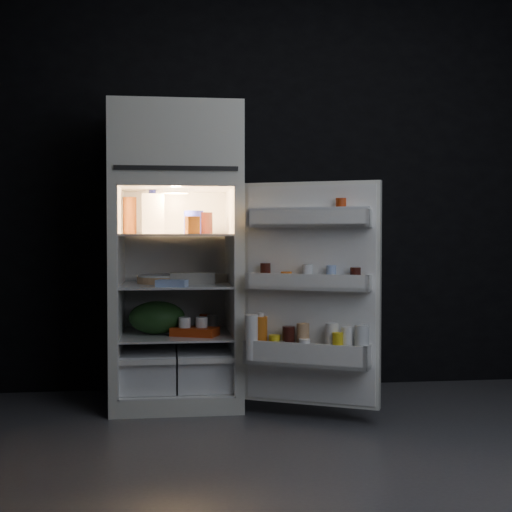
{
  "coord_description": "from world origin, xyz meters",
  "views": [
    {
      "loc": [
        -0.9,
        -3.02,
        1.03
      ],
      "look_at": [
        -0.39,
        1.0,
        0.9
      ],
      "focal_mm": 50.0,
      "sensor_mm": 36.0,
      "label": 1
    }
  ],
  "objects": [
    {
      "name": "produce_bag",
      "position": [
        -0.96,
        1.27,
        0.52
      ],
      "size": [
        0.38,
        0.33,
        0.2
      ],
      "primitive_type": "ellipsoid",
      "rotation": [
        0.0,
        0.0,
        -0.16
      ],
      "color": "#193815",
      "rests_on": "refrigerator"
    },
    {
      "name": "flat_package",
      "position": [
        -0.87,
        1.03,
        0.75
      ],
      "size": [
        0.19,
        0.13,
        0.04
      ],
      "primitive_type": "cube",
      "rotation": [
        0.0,
        0.0,
        -0.3
      ],
      "color": "#94B0E5",
      "rests_on": "refrigerator"
    },
    {
      "name": "small_can_red",
      "position": [
        -0.66,
        1.48,
        0.47
      ],
      "size": [
        0.09,
        0.09,
        0.09
      ],
      "primitive_type": "cylinder",
      "rotation": [
        0.0,
        0.0,
        -0.32
      ],
      "color": "#AC330E",
      "rests_on": "refrigerator"
    },
    {
      "name": "jam_jar",
      "position": [
        -0.67,
        1.33,
        1.09
      ],
      "size": [
        0.13,
        0.13,
        0.13
      ],
      "primitive_type": "cylinder",
      "rotation": [
        0.0,
        0.0,
        0.34
      ],
      "color": "black",
      "rests_on": "refrigerator"
    },
    {
      "name": "amber_bottle",
      "position": [
        -1.12,
        1.33,
        1.14
      ],
      "size": [
        0.09,
        0.09,
        0.22
      ],
      "primitive_type": "cylinder",
      "rotation": [
        0.0,
        0.0,
        -0.07
      ],
      "color": "#AE541B",
      "rests_on": "refrigerator"
    },
    {
      "name": "yogurt_tray",
      "position": [
        -0.74,
        1.16,
        0.45
      ],
      "size": [
        0.3,
        0.24,
        0.05
      ],
      "primitive_type": "cube",
      "rotation": [
        0.0,
        0.0,
        -0.4
      ],
      "color": "#AC330E",
      "rests_on": "refrigerator"
    },
    {
      "name": "fridge_door",
      "position": [
        -0.13,
        0.77,
        0.68
      ],
      "size": [
        0.73,
        0.49,
        1.22
      ],
      "color": "white",
      "rests_on": "ground"
    },
    {
      "name": "wrapped_pkg",
      "position": [
        -0.59,
        1.41,
        0.75
      ],
      "size": [
        0.13,
        0.11,
        0.05
      ],
      "primitive_type": "cube",
      "rotation": [
        0.0,
        0.0,
        0.08
      ],
      "color": "beige",
      "rests_on": "refrigerator"
    },
    {
      "name": "egg_carton",
      "position": [
        -0.75,
        1.23,
        0.76
      ],
      "size": [
        0.26,
        0.1,
        0.07
      ],
      "primitive_type": "cube",
      "rotation": [
        0.0,
        0.0,
        -0.0
      ],
      "color": "gray",
      "rests_on": "refrigerator"
    },
    {
      "name": "small_can_silver",
      "position": [
        -0.62,
        1.43,
        0.47
      ],
      "size": [
        0.08,
        0.08,
        0.09
      ],
      "primitive_type": "cylinder",
      "rotation": [
        0.0,
        0.0,
        0.12
      ],
      "color": "silver",
      "rests_on": "refrigerator"
    },
    {
      "name": "refrigerator",
      "position": [
        -0.84,
        1.32,
        0.96
      ],
      "size": [
        0.76,
        0.71,
        1.78
      ],
      "color": "white",
      "rests_on": "ground"
    },
    {
      "name": "milk_jug",
      "position": [
        -0.98,
        1.32,
        1.15
      ],
      "size": [
        0.14,
        0.14,
        0.24
      ],
      "primitive_type": "cube",
      "rotation": [
        0.0,
        0.0,
        0.06
      ],
      "color": "white",
      "rests_on": "refrigerator"
    },
    {
      "name": "pie",
      "position": [
        -0.92,
        1.34,
        0.75
      ],
      "size": [
        0.38,
        0.38,
        0.04
      ],
      "primitive_type": "cylinder",
      "rotation": [
        0.0,
        0.0,
        0.2
      ],
      "color": "tan",
      "rests_on": "refrigerator"
    },
    {
      "name": "small_carton",
      "position": [
        -0.75,
        1.06,
        1.08
      ],
      "size": [
        0.09,
        0.08,
        0.1
      ],
      "primitive_type": "cube",
      "rotation": [
        0.0,
        0.0,
        0.35
      ],
      "color": "#C96317",
      "rests_on": "refrigerator"
    },
    {
      "name": "mayo_jar",
      "position": [
        -0.73,
        1.32,
        1.1
      ],
      "size": [
        0.15,
        0.15,
        0.14
      ],
      "primitive_type": "cylinder",
      "rotation": [
        0.0,
        0.0,
        0.29
      ],
      "color": "#2028AE",
      "rests_on": "refrigerator"
    },
    {
      "name": "wall_back",
      "position": [
        0.0,
        1.7,
        1.35
      ],
      "size": [
        4.0,
        0.0,
        2.7
      ],
      "primitive_type": "cube",
      "color": "black",
      "rests_on": "ground"
    },
    {
      "name": "floor",
      "position": [
        0.0,
        0.0,
        0.0
      ],
      "size": [
        4.0,
        3.4,
        0.0
      ],
      "primitive_type": "cube",
      "color": "#4B4B4F",
      "rests_on": "ground"
    }
  ]
}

